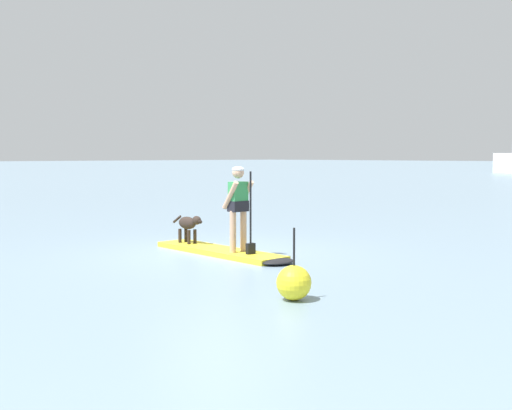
{
  "coord_description": "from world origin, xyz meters",
  "views": [
    {
      "loc": [
        9.36,
        -7.89,
        1.92
      ],
      "look_at": [
        0.0,
        1.0,
        0.9
      ],
      "focal_mm": 44.26,
      "sensor_mm": 36.0,
      "label": 1
    }
  ],
  "objects_px": {
    "paddleboard": "(226,252)",
    "marker_buoy": "(294,283)",
    "dog": "(189,224)",
    "person_paddler": "(239,203)"
  },
  "relations": [
    {
      "from": "marker_buoy",
      "to": "paddleboard",
      "type": "bearing_deg",
      "value": 152.19
    },
    {
      "from": "paddleboard",
      "to": "dog",
      "type": "height_order",
      "value": "dog"
    },
    {
      "from": "person_paddler",
      "to": "marker_buoy",
      "type": "xyz_separation_m",
      "value": [
        3.14,
        -1.84,
        -0.79
      ]
    },
    {
      "from": "paddleboard",
      "to": "dog",
      "type": "relative_size",
      "value": 3.57
    },
    {
      "from": "paddleboard",
      "to": "dog",
      "type": "bearing_deg",
      "value": 178.74
    },
    {
      "from": "dog",
      "to": "marker_buoy",
      "type": "bearing_deg",
      "value": -21.65
    },
    {
      "from": "person_paddler",
      "to": "marker_buoy",
      "type": "bearing_deg",
      "value": -30.39
    },
    {
      "from": "marker_buoy",
      "to": "dog",
      "type": "bearing_deg",
      "value": 158.35
    },
    {
      "from": "dog",
      "to": "marker_buoy",
      "type": "height_order",
      "value": "marker_buoy"
    },
    {
      "from": "paddleboard",
      "to": "marker_buoy",
      "type": "distance_m",
      "value": 3.97
    }
  ]
}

